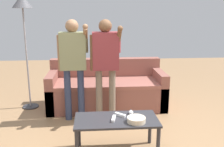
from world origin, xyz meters
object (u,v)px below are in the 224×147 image
snack_bowl (136,120)px  player_center (106,59)px  couch (106,90)px  floor_lamp (23,11)px  game_remote_nunchuk (131,112)px  coffee_table (116,124)px  game_remote_wand_near (114,119)px  game_remote_wand_far (120,115)px  player_left (73,58)px

snack_bowl → player_center: size_ratio=0.14×
couch → floor_lamp: (-1.36, 0.03, 1.37)m
game_remote_nunchuk → snack_bowl: bearing=-84.0°
game_remote_nunchuk → player_center: size_ratio=0.06×
coffee_table → player_center: (-0.07, 0.98, 0.59)m
floor_lamp → game_remote_wand_near: floor_lamp is taller
player_center → game_remote_wand_far: (0.13, -0.90, -0.52)m
game_remote_nunchuk → player_left: (-0.74, 0.91, 0.51)m
coffee_table → player_center: bearing=94.2°
player_left → player_center: 0.49m
game_remote_nunchuk → couch: bearing=98.4°
player_left → game_remote_wand_far: (0.61, -0.96, -0.52)m
player_center → floor_lamp: bearing=154.2°
game_remote_wand_far → snack_bowl: bearing=-49.5°
floor_lamp → coffee_table: bearing=-49.4°
coffee_table → game_remote_wand_far: game_remote_wand_far is taller
coffee_table → player_center: size_ratio=0.63×
player_center → game_remote_wand_far: size_ratio=11.65×
coffee_table → game_remote_wand_far: 0.12m
snack_bowl → game_remote_wand_far: bearing=130.5°
couch → floor_lamp: size_ratio=1.04×
player_left → game_remote_wand_near: bearing=-63.9°
player_left → player_center: bearing=-6.7°
coffee_table → player_left: 1.32m
coffee_table → floor_lamp: 2.48m
game_remote_wand_far → couch: bearing=93.1°
floor_lamp → player_left: (0.83, -0.58, -0.69)m
floor_lamp → game_remote_wand_near: size_ratio=11.80×
snack_bowl → game_remote_wand_near: bearing=161.3°
game_remote_wand_near → player_left: bearing=116.1°
player_left → player_center: player_center is taller
player_center → game_remote_wand_near: 1.13m
game_remote_nunchuk → player_center: (-0.26, 0.86, 0.51)m
player_center → game_remote_wand_near: bearing=-87.9°
coffee_table → snack_bowl: (0.21, -0.11, 0.09)m
coffee_table → snack_bowl: 0.26m
couch → game_remote_wand_far: couch is taller
coffee_table → game_remote_nunchuk: 0.24m
couch → game_remote_wand_far: 1.51m
game_remote_wand_far → coffee_table: bearing=-124.6°
game_remote_nunchuk → game_remote_wand_near: (-0.22, -0.15, -0.01)m
couch → player_center: (-0.05, -0.60, 0.68)m
game_remote_wand_near → coffee_table: bearing=36.5°
game_remote_wand_near → game_remote_wand_far: 0.14m
couch → player_center: bearing=-94.3°
snack_bowl → floor_lamp: floor_lamp is taller
couch → game_remote_nunchuk: bearing=-81.6°
coffee_table → game_remote_wand_far: size_ratio=7.29×
snack_bowl → player_left: 1.47m
game_remote_nunchuk → game_remote_wand_far: bearing=-161.7°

